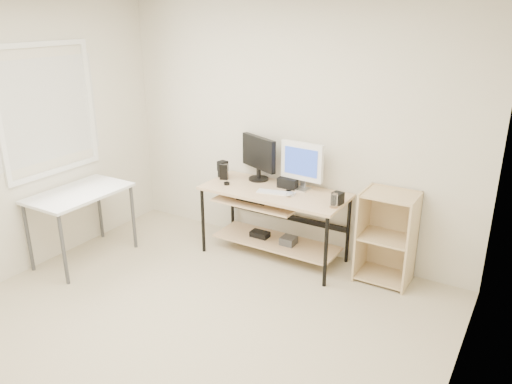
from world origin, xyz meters
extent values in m
cube|color=#BFB193|center=(0.00, 0.00, -0.01)|extent=(4.00, 4.00, 0.01)
cube|color=beige|center=(0.00, 2.00, 1.30)|extent=(4.00, 0.01, 2.60)
cube|color=beige|center=(2.00, 0.00, 1.30)|extent=(0.01, 4.00, 2.60)
cube|color=white|center=(-1.98, 0.60, 1.55)|extent=(0.01, 1.00, 1.20)
cube|color=#D8B689|center=(0.00, 1.66, 0.73)|extent=(1.50, 0.65, 0.03)
cube|color=#D8B689|center=(-0.15, 1.60, 0.62)|extent=(0.90, 0.49, 0.02)
cube|color=#D8B689|center=(0.00, 1.71, 0.15)|extent=(1.35, 0.46, 0.02)
cube|color=black|center=(-0.20, 1.60, 0.64)|extent=(0.33, 0.22, 0.01)
cylinder|color=black|center=(0.05, 1.55, 0.64)|extent=(0.14, 0.01, 0.01)
cube|color=#404043|center=(0.15, 1.71, 0.20)|extent=(0.15, 0.15, 0.08)
cube|color=black|center=(-0.20, 1.71, 0.19)|extent=(0.20, 0.12, 0.06)
cylinder|color=black|center=(-0.71, 1.37, 0.36)|extent=(0.04, 0.04, 0.72)
cylinder|color=black|center=(-0.71, 1.94, 0.36)|extent=(0.04, 0.04, 0.72)
cylinder|color=black|center=(0.71, 1.37, 0.36)|extent=(0.04, 0.04, 0.72)
cylinder|color=black|center=(0.71, 1.94, 0.36)|extent=(0.04, 0.04, 0.72)
cube|color=white|center=(-1.68, 0.60, 0.73)|extent=(0.60, 1.00, 0.03)
cylinder|color=#404043|center=(-1.94, 0.14, 0.36)|extent=(0.04, 0.04, 0.72)
cylinder|color=#404043|center=(-1.94, 1.06, 0.36)|extent=(0.04, 0.04, 0.72)
cylinder|color=#404043|center=(-1.42, 0.14, 0.36)|extent=(0.04, 0.04, 0.72)
cylinder|color=#404043|center=(-1.42, 1.06, 0.36)|extent=(0.04, 0.04, 0.72)
cube|color=#D3B683|center=(0.91, 1.78, 0.45)|extent=(0.02, 0.40, 0.90)
cube|color=#D3B683|center=(1.39, 1.78, 0.45)|extent=(0.02, 0.40, 0.90)
cube|color=#D3B683|center=(1.15, 1.97, 0.45)|extent=(0.50, 0.02, 0.90)
cube|color=#D3B683|center=(1.15, 1.78, 0.04)|extent=(0.46, 0.38, 0.02)
cube|color=#D3B683|center=(1.15, 1.78, 0.45)|extent=(0.46, 0.38, 0.02)
cube|color=#D3B683|center=(1.15, 1.78, 0.88)|extent=(0.46, 0.38, 0.02)
cylinder|color=black|center=(-0.31, 1.86, 0.76)|extent=(0.22, 0.22, 0.02)
cylinder|color=black|center=(-0.31, 1.86, 0.83)|extent=(0.05, 0.05, 0.11)
cube|color=black|center=(-0.31, 1.86, 1.05)|extent=(0.50, 0.25, 0.35)
cube|color=black|center=(-0.31, 1.83, 1.05)|extent=(0.41, 0.18, 0.28)
cube|color=silver|center=(0.22, 1.82, 0.76)|extent=(0.17, 0.15, 0.01)
cylinder|color=silver|center=(0.22, 1.82, 0.81)|extent=(0.04, 0.04, 0.09)
cube|color=white|center=(0.22, 1.82, 1.05)|extent=(0.46, 0.08, 0.39)
cube|color=#2945B1|center=(0.22, 1.79, 1.05)|extent=(0.39, 0.03, 0.31)
cube|color=white|center=(0.05, 1.59, 0.76)|extent=(0.40, 0.18, 0.01)
ellipsoid|color=#ABABAF|center=(0.21, 1.59, 0.77)|extent=(0.08, 0.12, 0.04)
cube|color=black|center=(0.08, 1.79, 0.80)|extent=(0.21, 0.10, 0.10)
cube|color=black|center=(-0.70, 1.74, 0.79)|extent=(0.09, 0.09, 0.07)
cube|color=black|center=(-0.70, 1.74, 0.88)|extent=(0.10, 0.10, 0.11)
cube|color=black|center=(0.69, 1.64, 0.81)|extent=(0.11, 0.11, 0.11)
cube|color=black|center=(-0.64, 1.68, 0.84)|extent=(0.10, 0.08, 0.17)
cylinder|color=black|center=(-0.51, 1.55, 0.76)|extent=(0.08, 0.08, 0.03)
cube|color=black|center=(0.14, 1.67, 0.75)|extent=(0.08, 0.12, 0.01)
cylinder|color=#AA774C|center=(0.70, 1.53, 0.75)|extent=(0.08, 0.08, 0.01)
cylinder|color=white|center=(0.70, 1.53, 0.82)|extent=(0.06, 0.06, 0.13)
camera|label=1|loc=(2.30, -2.53, 2.48)|focal=35.00mm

